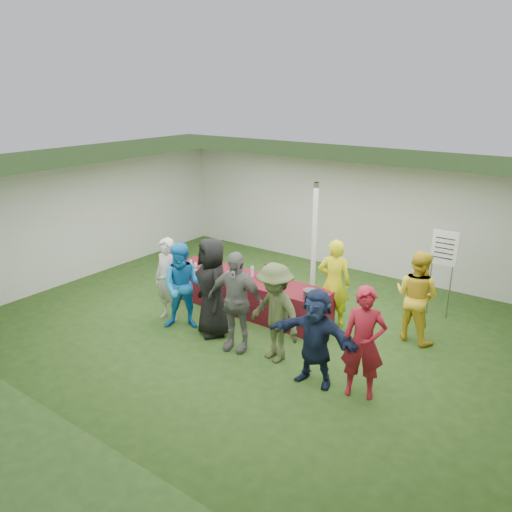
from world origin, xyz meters
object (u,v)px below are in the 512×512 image
Objects in this scene: staff_back at (416,296)px; customer_2 at (212,287)px; dump_bucket at (310,295)px; customer_5 at (316,337)px; wine_list_sign at (444,255)px; serving_table at (248,294)px; customer_4 at (275,313)px; customer_1 at (184,287)px; staff_pourer at (334,283)px; customer_0 at (168,280)px; customer_6 at (364,343)px; customer_3 at (235,301)px.

staff_back is 0.92× the size of customer_2.
customer_5 is at bearing -56.78° from dump_bucket.
dump_bucket is 2.88m from wine_list_sign.
customer_4 is (1.52, -1.29, 0.49)m from serving_table.
wine_list_sign is 1.06× the size of customer_1.
staff_pourer is 1.10× the size of customer_5.
staff_back is 1.02× the size of customer_1.
customer_2 reaches higher than customer_0.
customer_4 is 0.99× the size of customer_6.
customer_2 reaches higher than staff_back.
wine_list_sign is at bearing 32.46° from serving_table.
staff_back is at bearing 63.32° from customer_2.
dump_bucket is at bearing 123.88° from customer_6.
customer_5 is at bearing -31.98° from serving_table.
customer_3 is 1.68m from customer_5.
customer_3 is at bearing 15.23° from customer_2.
customer_3 is (1.81, -0.14, 0.07)m from customer_0.
customer_3 is (0.75, -1.38, 0.53)m from serving_table.
customer_5 is (-0.77, -2.32, -0.07)m from staff_back.
customer_0 is 1.00× the size of customer_1.
serving_table is at bearing 136.67° from customer_6.
customer_2 is 1.19× the size of customer_5.
customer_3 is at bearing 171.73° from customer_5.
customer_3 is at bearing -125.44° from dump_bucket.
customer_1 is at bearing -164.31° from customer_4.
staff_pourer is at bearing 51.32° from customer_3.
customer_4 is 0.94m from customer_5.
wine_list_sign reaches higher than serving_table.
staff_pourer is 2.13m from customer_5.
customer_2 is (-3.20, -3.25, -0.38)m from wine_list_sign.
customer_4 is (-1.67, -2.10, 0.01)m from staff_back.
wine_list_sign is at bearing 76.39° from customer_2.
customer_6 reaches higher than staff_pourer.
customer_0 is at bearing -130.59° from serving_table.
serving_table is at bearing 144.46° from customer_5.
staff_pourer is at bearing 23.41° from staff_back.
wine_list_sign reaches higher than dump_bucket.
customer_1 is 0.63m from customer_2.
serving_table is 2.05m from customer_4.
wine_list_sign is (1.68, 2.29, 0.48)m from dump_bucket.
customer_5 is at bearing 82.87° from staff_back.
customer_4 is at bearing 62.62° from staff_back.
staff_back is at bearing -3.74° from customer_1.
staff_back reaches higher than dump_bucket.
dump_bucket is at bearing 102.08° from customer_4.
customer_0 reaches higher than customer_5.
customer_4 is at bearing -5.41° from customer_3.
customer_3 reaches higher than staff_pourer.
customer_4 is (2.58, -0.06, 0.02)m from customer_0.
serving_table is 2.09× the size of staff_back.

